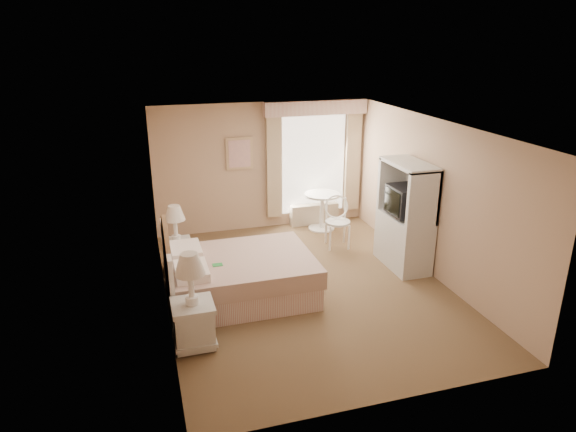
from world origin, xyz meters
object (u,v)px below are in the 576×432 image
object	(u,v)px
bed	(234,276)
round_table	(322,206)
cafe_chair	(337,217)
nightstand_far	(177,247)
nightstand_near	(193,313)
armoire	(405,224)

from	to	relation	value
bed	round_table	bearing A→B (deg)	45.91
cafe_chair	nightstand_far	bearing A→B (deg)	-165.94
nightstand_near	round_table	xyz separation A→B (m)	(2.93, 3.40, 0.02)
bed	armoire	world-z (taller)	armoire
nightstand_near	round_table	bearing A→B (deg)	49.16
armoire	cafe_chair	bearing A→B (deg)	122.93
bed	nightstand_near	world-z (taller)	bed
nightstand_near	armoire	world-z (taller)	armoire
cafe_chair	armoire	world-z (taller)	armoire
nightstand_near	bed	bearing A→B (deg)	57.02
cafe_chair	armoire	distance (m)	1.38
nightstand_far	armoire	distance (m)	3.76
bed	nightstand_near	bearing A→B (deg)	-122.98
armoire	bed	bearing A→B (deg)	-174.50
nightstand_near	armoire	distance (m)	3.92
bed	nightstand_near	xyz separation A→B (m)	(-0.72, -1.11, 0.12)
nightstand_near	round_table	distance (m)	4.49
round_table	armoire	xyz separation A→B (m)	(0.72, -2.00, 0.25)
nightstand_far	nightstand_near	bearing A→B (deg)	-90.00
round_table	nightstand_far	bearing A→B (deg)	-158.64
cafe_chair	armoire	bearing A→B (deg)	-48.66
armoire	round_table	bearing A→B (deg)	109.71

